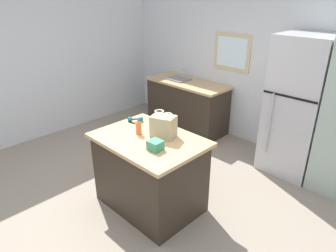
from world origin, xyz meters
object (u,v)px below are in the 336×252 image
(shopping_bag, at_px, (163,126))
(small_box, at_px, (155,145))
(kitchen_island, at_px, (150,172))
(ear_defenders, at_px, (135,120))
(refrigerator, at_px, (298,107))
(bottle, at_px, (139,127))

(shopping_bag, distance_m, small_box, 0.32)
(kitchen_island, relative_size, ear_defenders, 5.74)
(shopping_bag, xyz_separation_m, small_box, (0.16, -0.27, -0.08))
(small_box, relative_size, ear_defenders, 0.65)
(refrigerator, bearing_deg, kitchen_island, -112.27)
(bottle, bearing_deg, small_box, -16.86)
(shopping_bag, relative_size, small_box, 2.21)
(refrigerator, xyz_separation_m, ear_defenders, (-1.27, -1.78, -0.03))
(kitchen_island, relative_size, bottle, 6.17)
(kitchen_island, xyz_separation_m, small_box, (0.25, -0.13, 0.49))
(shopping_bag, bearing_deg, kitchen_island, -123.38)
(shopping_bag, relative_size, ear_defenders, 1.44)
(small_box, distance_m, ear_defenders, 0.78)
(small_box, bearing_deg, bottle, 163.14)
(shopping_bag, bearing_deg, small_box, -59.91)
(small_box, bearing_deg, shopping_bag, 120.09)
(small_box, bearing_deg, ear_defenders, 155.50)
(bottle, distance_m, ear_defenders, 0.37)
(ear_defenders, bearing_deg, shopping_bag, -5.55)
(kitchen_island, xyz_separation_m, ear_defenders, (-0.46, 0.19, 0.47))
(refrigerator, distance_m, small_box, 2.17)
(refrigerator, height_order, small_box, refrigerator)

